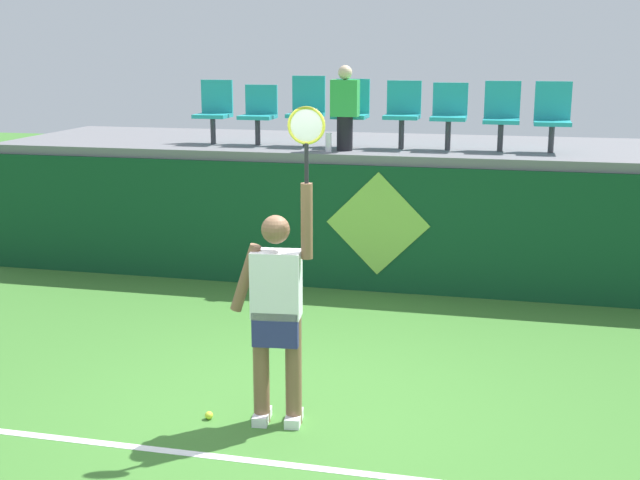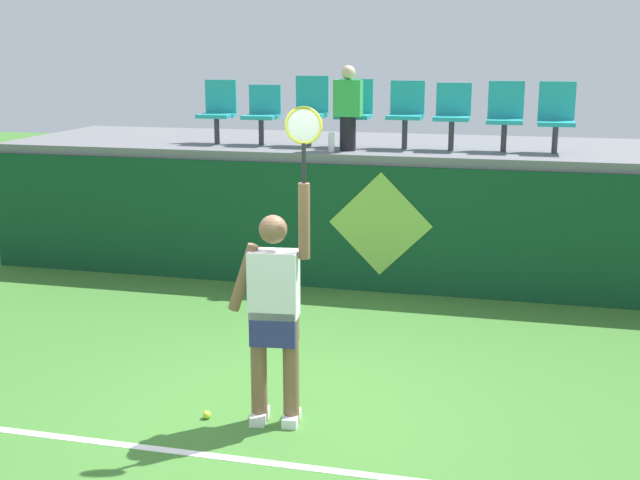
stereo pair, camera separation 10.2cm
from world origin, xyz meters
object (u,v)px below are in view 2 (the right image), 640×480
object	(u,v)px
tennis_ball	(207,415)
water_bottle	(331,142)
stadium_chair_3	(355,110)
stadium_chair_2	(310,108)
stadium_chair_4	(406,111)
tennis_player	(275,308)
stadium_chair_5	(453,112)
stadium_chair_6	(505,114)
stadium_chair_1	(263,112)
spectator_0	(348,107)
stadium_chair_0	(218,109)
stadium_chair_7	(556,115)

from	to	relation	value
tennis_ball	water_bottle	distance (m)	4.47
stadium_chair_3	stadium_chair_2	bearing A→B (deg)	179.69
stadium_chair_4	stadium_chair_2	bearing A→B (deg)	179.75
tennis_player	water_bottle	world-z (taller)	tennis_player
stadium_chair_4	stadium_chair_5	bearing A→B (deg)	-0.15
stadium_chair_3	tennis_player	bearing A→B (deg)	-85.99
tennis_player	water_bottle	size ratio (longest dim) A/B	10.63
stadium_chair_5	stadium_chair_6	xyz separation A→B (m)	(0.65, 0.01, -0.00)
water_bottle	stadium_chair_3	world-z (taller)	stadium_chair_3
stadium_chair_1	stadium_chair_6	distance (m)	3.15
tennis_player	stadium_chair_1	xyz separation A→B (m)	(-1.57, 4.63, 1.15)
spectator_0	tennis_player	bearing A→B (deg)	-85.60
stadium_chair_2	stadium_chair_6	world-z (taller)	stadium_chair_2
tennis_ball	water_bottle	bearing A→B (deg)	88.96
tennis_ball	stadium_chair_1	size ratio (longest dim) A/B	0.08
spectator_0	water_bottle	bearing A→B (deg)	-130.23
stadium_chair_5	stadium_chair_0	bearing A→B (deg)	179.92
stadium_chair_2	tennis_player	bearing A→B (deg)	-78.82
tennis_ball	stadium_chair_4	xyz separation A→B (m)	(0.91, 4.71, 2.13)
tennis_ball	water_bottle	world-z (taller)	water_bottle
stadium_chair_0	stadium_chair_7	distance (m)	4.39
tennis_ball	stadium_chair_1	xyz separation A→B (m)	(-1.01, 4.71, 2.08)
tennis_ball	stadium_chair_2	xyz separation A→B (m)	(-0.35, 4.72, 2.14)
stadium_chair_5	stadium_chair_6	bearing A→B (deg)	0.52
stadium_chair_1	stadium_chair_3	xyz separation A→B (m)	(1.25, 0.01, 0.05)
stadium_chair_0	spectator_0	distance (m)	1.92
water_bottle	stadium_chair_6	distance (m)	2.18
tennis_ball	stadium_chair_1	distance (m)	5.25
stadium_chair_6	stadium_chair_5	bearing A→B (deg)	-179.48
water_bottle	stadium_chair_1	world-z (taller)	stadium_chair_1
stadium_chair_2	spectator_0	bearing A→B (deg)	-35.07
stadium_chair_6	stadium_chair_7	world-z (taller)	same
stadium_chair_5	spectator_0	size ratio (longest dim) A/B	0.79
tennis_ball	stadium_chair_2	world-z (taller)	stadium_chair_2
water_bottle	stadium_chair_7	bearing A→B (deg)	12.86
stadium_chair_3	tennis_ball	bearing A→B (deg)	-92.91
stadium_chair_0	stadium_chair_6	bearing A→B (deg)	0.02
stadium_chair_3	stadium_chair_6	distance (m)	1.90
stadium_chair_4	stadium_chair_3	bearing A→B (deg)	179.80
tennis_ball	stadium_chair_5	distance (m)	5.38
water_bottle	stadium_chair_5	size ratio (longest dim) A/B	0.28
tennis_player	stadium_chair_5	xyz separation A→B (m)	(0.93, 4.63, 1.19)
tennis_ball	stadium_chair_4	world-z (taller)	stadium_chair_4
tennis_ball	spectator_0	bearing A→B (deg)	86.81
tennis_ball	spectator_0	xyz separation A→B (m)	(0.24, 4.30, 2.19)
stadium_chair_2	stadium_chair_3	size ratio (longest dim) A/B	1.04
stadium_chair_1	stadium_chair_4	world-z (taller)	stadium_chair_4
stadium_chair_3	spectator_0	distance (m)	0.42
stadium_chair_4	spectator_0	size ratio (longest dim) A/B	0.81
stadium_chair_0	stadium_chair_2	world-z (taller)	stadium_chair_2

